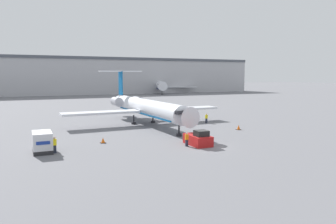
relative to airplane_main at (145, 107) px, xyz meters
The scene contains 11 objects.
ground_plane 20.36m from the airplane_main, 88.54° to the right, with size 600.00×600.00×0.00m, color slate.
terminal_building 100.03m from the airplane_main, 89.71° to the left, with size 180.00×16.80×16.85m.
airplane_main is the anchor object (origin of this frame).
pushback_tug 19.18m from the airplane_main, 89.97° to the right, with size 2.15×4.04×1.93m.
luggage_cart 23.53m from the airplane_main, 138.97° to the right, with size 2.01×3.56×2.29m.
worker_near_tug 19.39m from the airplane_main, 94.83° to the right, with size 0.40×0.24×1.68m.
worker_by_wing 11.25m from the airplane_main, 17.11° to the right, with size 0.40×0.24×1.72m.
worker_on_apron 23.31m from the airplane_main, 135.20° to the right, with size 0.40×0.25×1.81m.
traffic_cone_left 17.01m from the airplane_main, 128.34° to the right, with size 0.70×0.70×0.70m.
traffic_cone_right 16.55m from the airplane_main, 45.54° to the right, with size 0.72×0.72×0.78m.
airplane_parked_far_right 102.51m from the airplane_main, 66.07° to the left, with size 36.08×33.44×11.01m.
Camera 1 is at (-19.93, -33.59, 8.48)m, focal length 35.00 mm.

